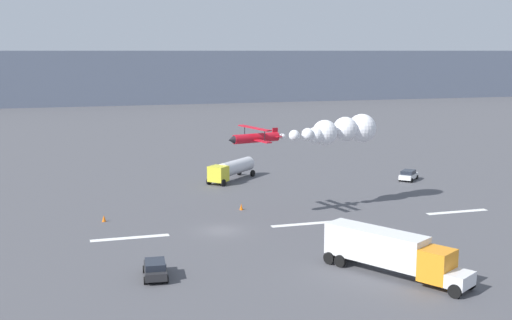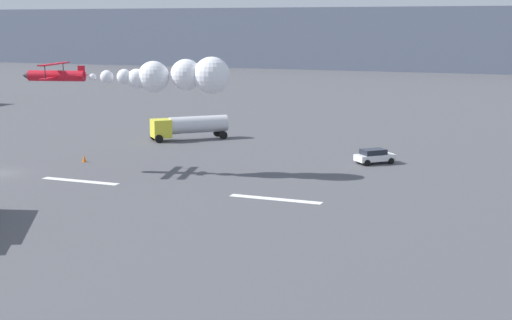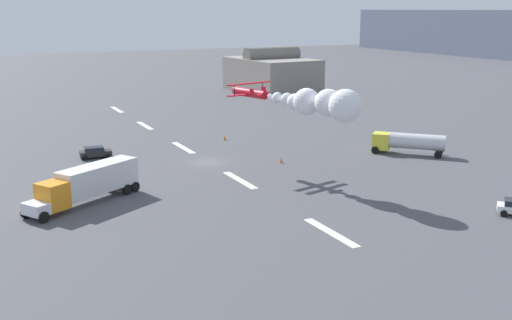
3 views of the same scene
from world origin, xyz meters
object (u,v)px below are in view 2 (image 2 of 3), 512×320
at_px(stunt_biplane_red, 172,76).
at_px(fuel_tanker_truck, 189,126).
at_px(airport_staff_sedan, 374,156).
at_px(traffic_cone_far, 84,158).

distance_m(stunt_biplane_red, fuel_tanker_truck, 22.50).
bearing_deg(airport_staff_sedan, fuel_tanker_truck, 163.91).
bearing_deg(traffic_cone_far, fuel_tanker_truck, 79.47).
distance_m(airport_staff_sedan, traffic_cone_far, 30.31).
relative_size(fuel_tanker_truck, traffic_cone_far, 11.48).
distance_m(fuel_tanker_truck, traffic_cone_far, 18.04).
height_order(airport_staff_sedan, traffic_cone_far, airport_staff_sedan).
bearing_deg(traffic_cone_far, airport_staff_sedan, 20.12).
height_order(stunt_biplane_red, airport_staff_sedan, stunt_biplane_red).
relative_size(stunt_biplane_red, traffic_cone_far, 26.68).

